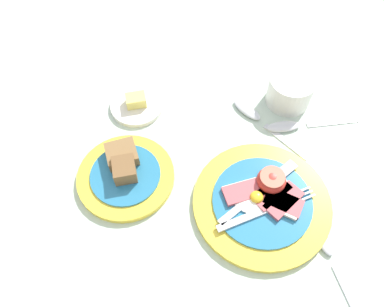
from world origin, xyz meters
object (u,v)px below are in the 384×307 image
Objects in this scene: sugar_cup at (290,90)px; teaspoon_by_saucer at (296,125)px; teaspoon_near_cup at (257,118)px; teaspoon_stray at (329,251)px; butter_dish at (137,104)px; bread_plate at (125,173)px; breakfast_plate at (263,200)px.

sugar_cup is 0.08m from teaspoon_by_saucer.
teaspoon_near_cup is 0.29m from teaspoon_stray.
sugar_cup is 0.47× the size of teaspoon_by_saucer.
butter_dish reaches higher than teaspoon_stray.
sugar_cup is 0.83× the size of butter_dish.
teaspoon_near_cup is at bearing -8.02° from butter_dish.
bread_plate is 0.38m from teaspoon_stray.
teaspoon_by_saucer is 1.01× the size of teaspoon_stray.
butter_dish is at bearing 39.65° from teaspoon_near_cup.
teaspoon_stray is at bearing -42.80° from butter_dish.
teaspoon_stray is at bearing -42.30° from breakfast_plate.
teaspoon_near_cup is at bearing -21.86° from teaspoon_by_saucer.
teaspoon_by_saucer is at bearing -83.07° from sugar_cup.
teaspoon_by_saucer is at bearing 18.39° from bread_plate.
butter_dish is at bearing -16.85° from teaspoon_by_saucer.
bread_plate is 0.93× the size of teaspoon_stray.
teaspoon_near_cup is 0.81× the size of teaspoon_stray.
breakfast_plate is 2.22× the size of butter_dish.
teaspoon_by_saucer is at bearing -146.97° from teaspoon_near_cup.
breakfast_plate is at bearing 134.85° from teaspoon_near_cup.
teaspoon_near_cup is at bearing -144.86° from sugar_cup.
bread_plate reaches higher than teaspoon_near_cup.
butter_dish reaches higher than teaspoon_by_saucer.
bread_plate reaches higher than teaspoon_stray.
sugar_cup reaches higher than teaspoon_near_cup.
butter_dish is (-0.24, 0.22, -0.00)m from breakfast_plate.
sugar_cup is 0.09m from teaspoon_near_cup.
bread_plate is (-0.25, 0.06, 0.00)m from breakfast_plate.
butter_dish is 0.71× the size of teaspoon_near_cup.
sugar_cup is at bearing -90.29° from teaspoon_by_saucer.
teaspoon_by_saucer is at bearing 62.50° from breakfast_plate.
bread_plate reaches higher than breakfast_plate.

